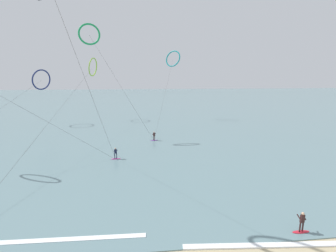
# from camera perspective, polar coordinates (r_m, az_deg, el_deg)

# --- Properties ---
(sea_water) EXTENTS (400.00, 200.00, 0.08)m
(sea_water) POSITION_cam_1_polar(r_m,az_deg,el_deg) (115.45, -4.75, 5.79)
(sea_water) COLOR slate
(sea_water) RESTS_ON ground
(surfer_crimson) EXTENTS (1.40, 0.62, 1.70)m
(surfer_crimson) POSITION_cam_1_polar(r_m,az_deg,el_deg) (22.77, 28.71, -19.31)
(surfer_crimson) COLOR red
(surfer_crimson) RESTS_ON ground
(surfer_magenta) EXTENTS (1.40, 0.66, 1.70)m
(surfer_magenta) POSITION_cam_1_polar(r_m,az_deg,el_deg) (36.43, -12.11, -6.42)
(surfer_magenta) COLOR #CC288E
(surfer_magenta) RESTS_ON ground
(surfer_violet) EXTENTS (1.40, 0.73, 1.70)m
(surfer_violet) POSITION_cam_1_polar(r_m,az_deg,el_deg) (45.59, -3.26, -2.47)
(surfer_violet) COLOR purple
(surfer_violet) RESTS_ON ground
(kite_teal) EXTENTS (8.89, 25.96, 18.62)m
(kite_teal) POSITION_cam_1_polar(r_m,az_deg,el_deg) (68.65, 1.16, 15.41)
(kite_teal) COLOR teal
(kite_teal) RESTS_ON ground
(kite_emerald) EXTENTS (13.02, 3.35, 21.00)m
(kite_emerald) POSITION_cam_1_polar(r_m,az_deg,el_deg) (47.98, -17.86, 19.68)
(kite_emerald) COLOR #199351
(kite_emerald) RESTS_ON ground
(kite_navy) EXTENTS (3.69, 46.57, 13.42)m
(kite_navy) POSITION_cam_1_polar(r_m,az_deg,el_deg) (67.11, -27.44, 9.54)
(kite_navy) COLOR navy
(kite_navy) RESTS_ON ground
(kite_lime) EXTENTS (2.35, 55.13, 16.56)m
(kite_lime) POSITION_cam_1_polar(r_m,az_deg,el_deg) (69.64, -17.12, 12.97)
(kite_lime) COLOR #8CC62D
(kite_lime) RESTS_ON ground
(wave_crest_near) EXTENTS (17.07, 1.87, 0.12)m
(wave_crest_near) POSITION_cam_1_polar(r_m,az_deg,el_deg) (21.82, 28.55, -23.11)
(wave_crest_near) COLOR white
(wave_crest_near) RESTS_ON ground
(wave_crest_mid) EXTENTS (17.83, 1.01, 0.12)m
(wave_crest_mid) POSITION_cam_1_polar(r_m,az_deg,el_deg) (22.45, -30.57, -22.27)
(wave_crest_mid) COLOR white
(wave_crest_mid) RESTS_ON ground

